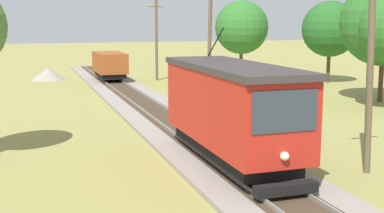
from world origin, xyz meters
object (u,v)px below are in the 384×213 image
Objects in this scene: red_tram at (231,108)px; utility_pole_far at (156,38)px; tree_right_near at (242,27)px; tree_left_far at (330,29)px; freight_car at (110,65)px; utility_pole_near_tram at (371,51)px; utility_pole_mid at (210,39)px; gravel_pile at (48,74)px.

utility_pole_far is at bearing 81.11° from red_tram.
tree_left_far is at bearing -54.39° from tree_right_near.
freight_car is 0.62× the size of utility_pole_near_tram.
freight_car is 0.71× the size of tree_right_near.
utility_pole_mid is at bearing 90.00° from utility_pole_near_tram.
red_tram is 1.64× the size of freight_car.
freight_car is at bearing 90.01° from red_tram.
tree_right_near is at bearing 5.43° from utility_pole_far.
utility_pole_near_tram reaches higher than gravel_pile.
utility_pole_far is 1.02× the size of tree_right_near.
red_tram is 27.46m from freight_car.
tree_right_near is (13.10, 1.13, 3.20)m from freight_car.
utility_pole_far is (0.00, 29.80, -0.44)m from utility_pole_near_tram.
red_tram is 1.20× the size of tree_left_far.
tree_right_near is at bearing 4.92° from freight_car.
freight_car is (-0.00, 27.45, -0.64)m from red_tram.
utility_pole_near_tram reaches higher than tree_right_near.
red_tram is at bearing -130.55° from tree_left_far.
red_tram is 1.13× the size of utility_pole_far.
utility_pole_near_tram reaches higher than utility_pole_far.
utility_pole_mid is at bearing 72.71° from red_tram.
red_tram is at bearing -80.71° from gravel_pile.
tree_right_near is (8.75, 14.63, 0.55)m from utility_pole_mid.
freight_car is 0.63× the size of utility_pole_mid.
gravel_pile is at bearing 159.41° from utility_pole_far.
utility_pole_far reaches higher than tree_left_far.
utility_pole_far is 2.41× the size of gravel_pile.
red_tram is 31.76m from gravel_pile.
red_tram is at bearing 154.73° from utility_pole_near_tram.
utility_pole_mid is 1.15× the size of tree_left_far.
tree_left_far is at bearing 59.24° from utility_pole_near_tram.
utility_pole_far is 10.64m from gravel_pile.
red_tram is 1.16× the size of tree_right_near.
utility_pole_far reaches higher than red_tram.
utility_pole_far is at bearing 155.33° from tree_left_far.
red_tram reaches higher than freight_car.
utility_pole_mid is 15.78m from tree_left_far.
tree_right_near is at bearing 65.38° from red_tram.
utility_pole_mid is 17.06m from tree_right_near.
utility_pole_near_tram is 27.24m from tree_left_far.
gravel_pile is at bearing 118.60° from utility_pole_mid.
utility_pole_mid is at bearing -61.40° from gravel_pile.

